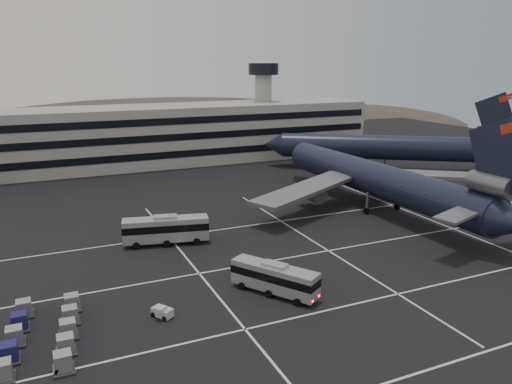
% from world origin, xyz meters
% --- Properties ---
extents(ground, '(260.00, 260.00, 0.00)m').
position_xyz_m(ground, '(0.00, 0.00, 0.00)').
color(ground, black).
rests_on(ground, ground).
extents(lane_markings, '(90.00, 55.62, 0.01)m').
position_xyz_m(lane_markings, '(0.95, 0.72, 0.01)').
color(lane_markings, silver).
rests_on(lane_markings, ground).
extents(terminal, '(125.00, 26.00, 24.00)m').
position_xyz_m(terminal, '(-2.95, 71.14, 6.93)').
color(terminal, gray).
rests_on(terminal, ground).
extents(hills, '(352.00, 180.00, 44.00)m').
position_xyz_m(hills, '(17.99, 170.00, -12.07)').
color(hills, '#38332B').
rests_on(hills, ground).
extents(trijet_main, '(47.45, 57.55, 18.08)m').
position_xyz_m(trijet_main, '(29.74, 17.06, 5.25)').
color(trijet_main, black).
rests_on(trijet_main, ground).
extents(trijet_far, '(50.60, 38.10, 18.08)m').
position_xyz_m(trijet_far, '(52.42, 42.13, 5.43)').
color(trijet_far, black).
rests_on(trijet_far, ground).
extents(bus_near, '(7.33, 9.73, 3.54)m').
position_xyz_m(bus_near, '(-0.19, -4.43, 1.94)').
color(bus_near, '#989B9F').
rests_on(bus_near, ground).
extents(bus_far, '(11.91, 5.16, 4.10)m').
position_xyz_m(bus_far, '(-7.04, 15.35, 2.24)').
color(bus_far, '#989B9F').
rests_on(bus_far, ground).
extents(tug_b, '(2.15, 2.36, 1.31)m').
position_xyz_m(tug_b, '(-12.46, -4.52, 0.58)').
color(tug_b, '#BABAB5').
rests_on(tug_b, ground).
extents(uld_cluster, '(7.91, 13.45, 1.66)m').
position_xyz_m(uld_cluster, '(-23.47, -4.31, 0.81)').
color(uld_cluster, '#2D2D30').
rests_on(uld_cluster, ground).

